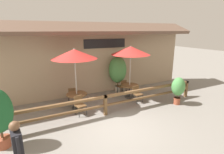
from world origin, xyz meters
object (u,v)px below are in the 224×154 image
(dining_table_near, at_px, (77,97))
(potted_plant_broad_leaf, at_px, (178,88))
(chair_near_streetside, at_px, (80,104))
(dining_table_middle, at_px, (130,87))
(potted_plant_corner_fern, at_px, (118,70))
(patio_umbrella_middle, at_px, (131,51))
(chair_middle_streetside, at_px, (137,93))
(patio_umbrella_near, at_px, (74,54))
(chair_near_wallside, at_px, (72,94))
(pedestrian, at_px, (17,145))
(chair_middle_wallside, at_px, (123,86))

(dining_table_near, height_order, potted_plant_broad_leaf, potted_plant_broad_leaf)
(chair_near_streetside, height_order, dining_table_middle, chair_near_streetside)
(potted_plant_broad_leaf, distance_m, potted_plant_corner_fern, 3.63)
(dining_table_near, height_order, patio_umbrella_middle, patio_umbrella_middle)
(chair_middle_streetside, distance_m, potted_plant_broad_leaf, 2.12)
(patio_umbrella_middle, distance_m, dining_table_middle, 2.10)
(patio_umbrella_near, xyz_separation_m, chair_near_wallside, (-0.05, 0.71, -2.21))
(chair_near_streetside, bearing_deg, patio_umbrella_near, 72.87)
(patio_umbrella_near, relative_size, potted_plant_corner_fern, 1.32)
(patio_umbrella_middle, height_order, potted_plant_broad_leaf, patio_umbrella_middle)
(dining_table_near, relative_size, potted_plant_corner_fern, 0.45)
(patio_umbrella_near, xyz_separation_m, pedestrian, (-2.45, -3.75, -1.58))
(chair_near_wallside, relative_size, pedestrian, 0.50)
(chair_middle_streetside, relative_size, chair_middle_wallside, 1.00)
(patio_umbrella_middle, distance_m, pedestrian, 6.91)
(chair_near_streetside, bearing_deg, chair_middle_wallside, 13.24)
(dining_table_middle, distance_m, pedestrian, 6.74)
(potted_plant_corner_fern, bearing_deg, dining_table_middle, -81.13)
(chair_middle_streetside, relative_size, potted_plant_corner_fern, 0.39)
(pedestrian, bearing_deg, potted_plant_corner_fern, 124.42)
(chair_middle_wallside, relative_size, pedestrian, 0.50)
(pedestrian, bearing_deg, dining_table_middle, 116.27)
(dining_table_middle, xyz_separation_m, pedestrian, (-5.54, -3.81, 0.52))
(patio_umbrella_near, distance_m, potted_plant_corner_fern, 3.41)
(chair_near_streetside, bearing_deg, potted_plant_broad_leaf, -25.60)
(pedestrian, bearing_deg, dining_table_near, 138.67)
(potted_plant_corner_fern, height_order, pedestrian, potted_plant_corner_fern)
(pedestrian, bearing_deg, chair_near_streetside, 133.69)
(dining_table_near, height_order, chair_middle_wallside, chair_middle_wallside)
(chair_middle_streetside, height_order, potted_plant_broad_leaf, potted_plant_broad_leaf)
(chair_near_wallside, relative_size, chair_middle_wallside, 1.00)
(chair_near_wallside, height_order, potted_plant_corner_fern, potted_plant_corner_fern)
(patio_umbrella_near, height_order, dining_table_near, patio_umbrella_near)
(dining_table_middle, relative_size, potted_plant_broad_leaf, 0.70)
(pedestrian, bearing_deg, potted_plant_broad_leaf, 96.30)
(chair_near_wallside, bearing_deg, chair_middle_streetside, 165.86)
(chair_middle_streetside, bearing_deg, pedestrian, -154.15)
(chair_middle_streetside, height_order, chair_middle_wallside, same)
(chair_middle_streetside, bearing_deg, dining_table_middle, 89.26)
(patio_umbrella_near, relative_size, chair_near_wallside, 3.40)
(chair_near_wallside, distance_m, chair_middle_wallside, 3.09)
(chair_near_wallside, bearing_deg, dining_table_middle, 177.33)
(chair_middle_wallside, bearing_deg, chair_near_wallside, -5.65)
(dining_table_near, xyz_separation_m, dining_table_middle, (3.09, 0.05, 0.00))
(dining_table_middle, xyz_separation_m, potted_plant_broad_leaf, (1.72, -1.93, 0.29))
(dining_table_near, distance_m, dining_table_middle, 3.09)
(chair_near_streetside, bearing_deg, dining_table_middle, 1.40)
(dining_table_middle, bearing_deg, patio_umbrella_middle, 63.43)
(patio_umbrella_middle, bearing_deg, potted_plant_broad_leaf, -48.19)
(patio_umbrella_middle, distance_m, potted_plant_corner_fern, 1.74)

